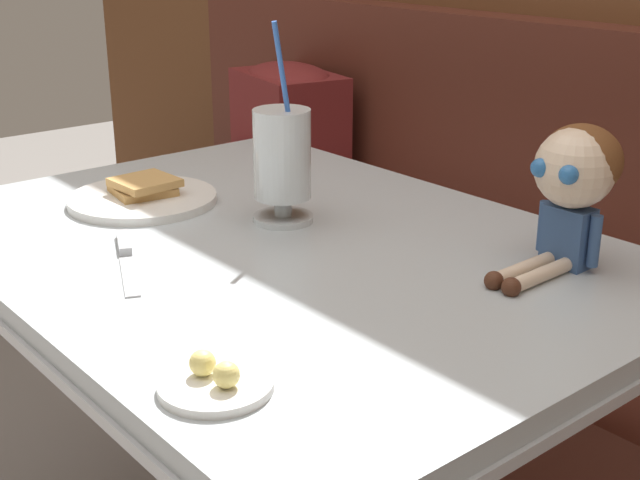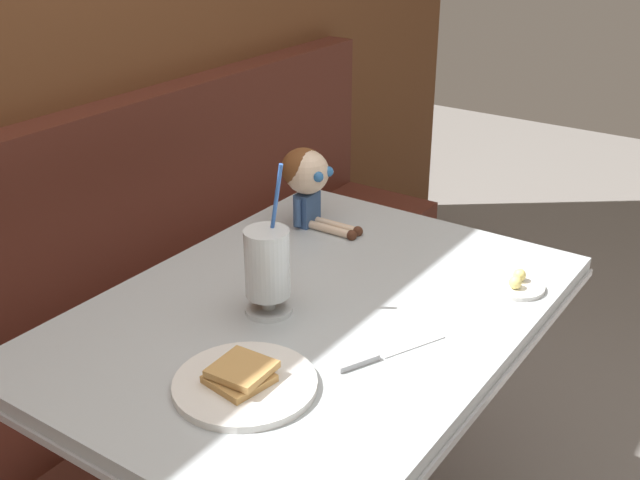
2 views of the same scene
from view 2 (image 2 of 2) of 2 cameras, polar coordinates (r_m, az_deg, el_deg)
The scene contains 8 objects.
wood_panel_wall at distance 2.05m, azimuth -21.57°, elevation 13.75°, with size 4.40×0.08×2.40m, color brown.
booth_bench at distance 2.20m, azimuth -14.26°, elevation -9.46°, with size 2.60×0.48×1.00m.
diner_table at distance 1.72m, azimuth -0.54°, elevation -10.59°, with size 1.11×0.81×0.74m.
toast_plate at distance 1.38m, azimuth -5.52°, elevation -10.21°, with size 0.25×0.25×0.04m.
milkshake_glass at distance 1.55m, azimuth -3.84°, elevation -1.97°, with size 0.10×0.10×0.32m.
butter_saucer at distance 1.72m, azimuth 14.05°, elevation -3.16°, with size 0.12×0.12×0.04m.
butter_knife at distance 1.45m, azimuth 3.89°, elevation -8.48°, with size 0.22×0.11×0.01m.
seated_doll at distance 1.93m, azimuth -0.96°, elevation 4.65°, with size 0.11×0.22×0.20m.
Camera 2 is at (-1.14, -0.62, 1.54)m, focal length 44.15 mm.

